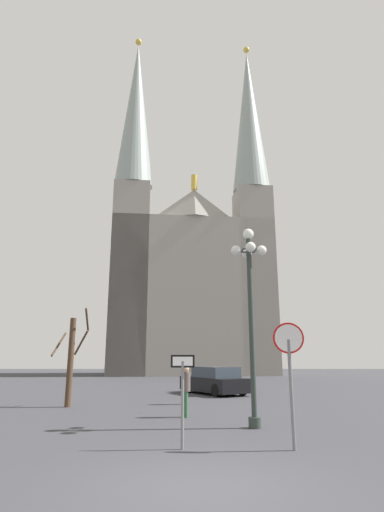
{
  "coord_description": "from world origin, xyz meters",
  "views": [
    {
      "loc": [
        -0.11,
        -7.06,
        2.03
      ],
      "look_at": [
        -0.08,
        20.28,
        8.79
      ],
      "focal_mm": 28.38,
      "sensor_mm": 36.0,
      "label": 1
    }
  ],
  "objects_px": {
    "cathedral": "(191,262)",
    "pedestrian_walking": "(184,381)",
    "bare_tree": "(71,358)",
    "one_way_arrow_sign": "(182,388)",
    "parked_car_near_black": "(214,381)",
    "pedestrian_standing": "(185,386)",
    "stop_sign": "(289,360)",
    "street_lamp": "(250,297)"
  },
  "relations": [
    {
      "from": "one_way_arrow_sign",
      "to": "pedestrian_walking",
      "type": "bearing_deg",
      "value": 90.6
    },
    {
      "from": "street_lamp",
      "to": "parked_car_near_black",
      "type": "xyz_separation_m",
      "value": [
        -0.59,
        10.75,
        -3.12
      ]
    },
    {
      "from": "street_lamp",
      "to": "pedestrian_walking",
      "type": "distance_m",
      "value": 6.85
    },
    {
      "from": "cathedral",
      "to": "one_way_arrow_sign",
      "type": "height_order",
      "value": "cathedral"
    },
    {
      "from": "cathedral",
      "to": "parked_car_near_black",
      "type": "bearing_deg",
      "value": -86.88
    },
    {
      "from": "parked_car_near_black",
      "to": "stop_sign",
      "type": "bearing_deg",
      "value": -85.64
    },
    {
      "from": "cathedral",
      "to": "pedestrian_standing",
      "type": "distance_m",
      "value": 34.1
    },
    {
      "from": "bare_tree",
      "to": "pedestrian_walking",
      "type": "distance_m",
      "value": 4.94
    },
    {
      "from": "stop_sign",
      "to": "parked_car_near_black",
      "type": "bearing_deg",
      "value": 94.36
    },
    {
      "from": "stop_sign",
      "to": "parked_car_near_black",
      "type": "relative_size",
      "value": 0.59
    },
    {
      "from": "cathedral",
      "to": "pedestrian_walking",
      "type": "relative_size",
      "value": 25.88
    },
    {
      "from": "bare_tree",
      "to": "parked_car_near_black",
      "type": "distance_m",
      "value": 8.64
    },
    {
      "from": "stop_sign",
      "to": "pedestrian_walking",
      "type": "bearing_deg",
      "value": 106.44
    },
    {
      "from": "bare_tree",
      "to": "cathedral",
      "type": "bearing_deg",
      "value": 80.23
    },
    {
      "from": "pedestrian_standing",
      "to": "stop_sign",
      "type": "bearing_deg",
      "value": -63.47
    },
    {
      "from": "pedestrian_standing",
      "to": "one_way_arrow_sign",
      "type": "bearing_deg",
      "value": -90.03
    },
    {
      "from": "parked_car_near_black",
      "to": "pedestrian_walking",
      "type": "height_order",
      "value": "pedestrian_walking"
    },
    {
      "from": "bare_tree",
      "to": "one_way_arrow_sign",
      "type": "bearing_deg",
      "value": -57.77
    },
    {
      "from": "street_lamp",
      "to": "bare_tree",
      "type": "relative_size",
      "value": 1.51
    },
    {
      "from": "one_way_arrow_sign",
      "to": "parked_car_near_black",
      "type": "bearing_deg",
      "value": 83.89
    },
    {
      "from": "cathedral",
      "to": "parked_car_near_black",
      "type": "xyz_separation_m",
      "value": [
        1.28,
        -23.39,
        -12.1
      ]
    },
    {
      "from": "bare_tree",
      "to": "pedestrian_walking",
      "type": "bearing_deg",
      "value": 10.63
    },
    {
      "from": "one_way_arrow_sign",
      "to": "pedestrian_standing",
      "type": "height_order",
      "value": "one_way_arrow_sign"
    },
    {
      "from": "street_lamp",
      "to": "pedestrian_walking",
      "type": "height_order",
      "value": "street_lamp"
    },
    {
      "from": "bare_tree",
      "to": "pedestrian_walking",
      "type": "relative_size",
      "value": 2.47
    },
    {
      "from": "pedestrian_walking",
      "to": "pedestrian_standing",
      "type": "distance_m",
      "value": 3.74
    },
    {
      "from": "street_lamp",
      "to": "pedestrian_standing",
      "type": "bearing_deg",
      "value": 133.71
    },
    {
      "from": "parked_car_near_black",
      "to": "pedestrian_standing",
      "type": "xyz_separation_m",
      "value": [
        -1.44,
        -8.62,
        0.34
      ]
    },
    {
      "from": "street_lamp",
      "to": "pedestrian_standing",
      "type": "distance_m",
      "value": 4.04
    },
    {
      "from": "pedestrian_walking",
      "to": "bare_tree",
      "type": "bearing_deg",
      "value": -169.37
    },
    {
      "from": "pedestrian_walking",
      "to": "pedestrian_standing",
      "type": "height_order",
      "value": "pedestrian_standing"
    },
    {
      "from": "stop_sign",
      "to": "bare_tree",
      "type": "relative_size",
      "value": 0.7
    },
    {
      "from": "cathedral",
      "to": "pedestrian_standing",
      "type": "bearing_deg",
      "value": -90.29
    },
    {
      "from": "bare_tree",
      "to": "parked_car_near_black",
      "type": "bearing_deg",
      "value": 42.53
    },
    {
      "from": "one_way_arrow_sign",
      "to": "pedestrian_standing",
      "type": "xyz_separation_m",
      "value": [
        0.0,
        4.85,
        -0.29
      ]
    },
    {
      "from": "street_lamp",
      "to": "cathedral",
      "type": "bearing_deg",
      "value": 93.13
    },
    {
      "from": "street_lamp",
      "to": "pedestrian_walking",
      "type": "bearing_deg",
      "value": 109.9
    },
    {
      "from": "parked_car_near_black",
      "to": "pedestrian_standing",
      "type": "relative_size",
      "value": 2.77
    },
    {
      "from": "cathedral",
      "to": "bare_tree",
      "type": "relative_size",
      "value": 10.46
    },
    {
      "from": "cathedral",
      "to": "bare_tree",
      "type": "bearing_deg",
      "value": -99.77
    },
    {
      "from": "one_way_arrow_sign",
      "to": "parked_car_near_black",
      "type": "distance_m",
      "value": 13.57
    },
    {
      "from": "stop_sign",
      "to": "pedestrian_standing",
      "type": "xyz_separation_m",
      "value": [
        -2.48,
        4.96,
        -0.91
      ]
    }
  ]
}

